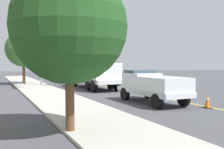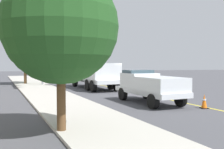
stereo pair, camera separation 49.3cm
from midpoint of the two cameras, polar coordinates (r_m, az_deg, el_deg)
The scene contains 11 objects.
ground at distance 23.74m, azimuth 3.54°, elevation -3.54°, with size 120.00×120.00×0.00m, color #47474C.
sidewalk_far_side at distance 21.36m, azimuth -13.72°, elevation -4.13°, with size 60.00×3.60×0.12m, color #B2ADA3.
lane_centre_stripe at distance 23.74m, azimuth 3.54°, elevation -3.53°, with size 50.00×0.16×0.01m, color yellow.
utility_bucket_truck at distance 25.35m, azimuth -3.62°, elevation 0.52°, with size 8.52×3.95×7.27m.
service_pickup_truck at distance 16.27m, azimuth 9.27°, elevation -2.42°, with size 5.89×3.08×2.06m.
passing_minivan at distance 33.94m, azimuth -0.62°, elevation -0.04°, with size 5.07×2.74×1.69m.
traffic_cone_leading at distance 15.25m, azimuth 20.76°, elevation -5.65°, with size 0.40×0.40×0.79m.
traffic_cone_mid_front at distance 30.10m, azimuth -3.51°, elevation -1.49°, with size 0.40×0.40×0.80m.
traffic_signal_mast at distance 27.42m, azimuth -14.07°, elevation 8.27°, with size 6.99×1.48×7.80m.
street_tree_left at distance 9.28m, azimuth -9.88°, elevation 10.47°, with size 4.11×4.11×5.87m.
street_tree_right at distance 31.52m, azimuth -18.44°, elevation 5.39°, with size 4.13×4.13×6.22m.
Camera 2 is at (-22.57, 6.86, 2.53)m, focal length 40.98 mm.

